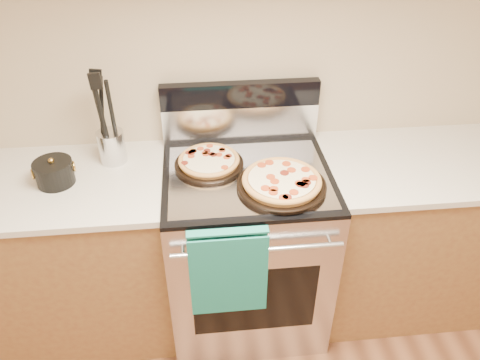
{
  "coord_description": "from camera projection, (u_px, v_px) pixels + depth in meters",
  "views": [
    {
      "loc": [
        -0.21,
        -0.07,
        2.12
      ],
      "look_at": [
        -0.04,
        1.55,
        0.96
      ],
      "focal_mm": 35.0,
      "sensor_mm": 36.0,
      "label": 1
    }
  ],
  "objects": [
    {
      "name": "countertop_right",
      "position": [
        431.0,
        163.0,
        2.22
      ],
      "size": [
        1.02,
        0.64,
        0.03
      ],
      "primitive_type": "cube",
      "color": "beige",
      "rests_on": "cabinet_right"
    },
    {
      "name": "cabinet_right",
      "position": [
        410.0,
        234.0,
        2.48
      ],
      "size": [
        1.0,
        0.62,
        0.88
      ],
      "primitive_type": "cube",
      "color": "brown",
      "rests_on": "ground"
    },
    {
      "name": "oven_handle",
      "position": [
        258.0,
        250.0,
        1.87
      ],
      "size": [
        0.7,
        0.03,
        0.03
      ],
      "primitive_type": "cylinder",
      "rotation": [
        0.0,
        1.57,
        0.0
      ],
      "color": "silver",
      "rests_on": "range_body"
    },
    {
      "name": "backsplash_upper",
      "position": [
        240.0,
        94.0,
        2.22
      ],
      "size": [
        0.76,
        0.06,
        0.12
      ],
      "primitive_type": "cube",
      "color": "black",
      "rests_on": "backsplash_lower"
    },
    {
      "name": "backsplash_lower",
      "position": [
        240.0,
        122.0,
        2.3
      ],
      "size": [
        0.76,
        0.06,
        0.18
      ],
      "primitive_type": "cube",
      "color": "silver",
      "rests_on": "cooktop"
    },
    {
      "name": "range_body",
      "position": [
        246.0,
        249.0,
        2.38
      ],
      "size": [
        0.76,
        0.68,
        0.9
      ],
      "primitive_type": "cube",
      "color": "#B7B7BC",
      "rests_on": "ground"
    },
    {
      "name": "pepperoni_pizza_back",
      "position": [
        209.0,
        162.0,
        2.13
      ],
      "size": [
        0.38,
        0.38,
        0.04
      ],
      "primitive_type": null,
      "rotation": [
        0.0,
        0.0,
        -0.26
      ],
      "color": "#BD803A",
      "rests_on": "foil_sheet"
    },
    {
      "name": "foil_sheet",
      "position": [
        248.0,
        176.0,
        2.08
      ],
      "size": [
        0.7,
        0.55,
        0.01
      ],
      "primitive_type": "cube",
      "color": "gray",
      "rests_on": "cooktop"
    },
    {
      "name": "wall_back",
      "position": [
        239.0,
        53.0,
        2.14
      ],
      "size": [
        4.0,
        0.0,
        4.0
      ],
      "primitive_type": "plane",
      "rotation": [
        1.57,
        0.0,
        0.0
      ],
      "color": "#C1AB8B",
      "rests_on": "ground"
    },
    {
      "name": "cabinet_left",
      "position": [
        71.0,
        259.0,
        2.33
      ],
      "size": [
        1.0,
        0.62,
        0.88
      ],
      "primitive_type": "cube",
      "color": "brown",
      "rests_on": "ground"
    },
    {
      "name": "cooktop",
      "position": [
        247.0,
        175.0,
        2.11
      ],
      "size": [
        0.76,
        0.68,
        0.02
      ],
      "primitive_type": "cube",
      "color": "black",
      "rests_on": "range_body"
    },
    {
      "name": "countertop_left",
      "position": [
        49.0,
        185.0,
        2.07
      ],
      "size": [
        1.02,
        0.64,
        0.03
      ],
      "primitive_type": "cube",
      "color": "beige",
      "rests_on": "cabinet_left"
    },
    {
      "name": "dish_towel",
      "position": [
        228.0,
        270.0,
        1.92
      ],
      "size": [
        0.32,
        0.05,
        0.42
      ],
      "primitive_type": null,
      "color": "#197E80",
      "rests_on": "oven_handle"
    },
    {
      "name": "pepperoni_pizza_front",
      "position": [
        282.0,
        182.0,
        1.99
      ],
      "size": [
        0.45,
        0.45,
        0.05
      ],
      "primitive_type": null,
      "rotation": [
        0.0,
        0.0,
        -0.19
      ],
      "color": "#BD803A",
      "rests_on": "foil_sheet"
    },
    {
      "name": "oven_window",
      "position": [
        255.0,
        301.0,
        2.11
      ],
      "size": [
        0.56,
        0.01,
        0.4
      ],
      "primitive_type": "cube",
      "color": "black",
      "rests_on": "range_body"
    },
    {
      "name": "utensil_crock",
      "position": [
        112.0,
        147.0,
        2.16
      ],
      "size": [
        0.13,
        0.13,
        0.15
      ],
      "primitive_type": "cylinder",
      "rotation": [
        0.0,
        0.0,
        -0.08
      ],
      "color": "silver",
      "rests_on": "countertop_left"
    },
    {
      "name": "saucepan",
      "position": [
        55.0,
        173.0,
        2.03
      ],
      "size": [
        0.2,
        0.2,
        0.1
      ],
      "primitive_type": "cylinder",
      "rotation": [
        0.0,
        0.0,
        0.25
      ],
      "color": "black",
      "rests_on": "countertop_left"
    }
  ]
}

